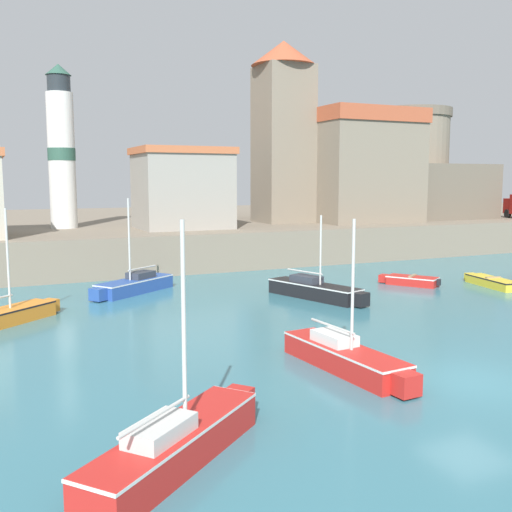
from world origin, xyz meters
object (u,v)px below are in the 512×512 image
object	(u,v)px
dinghy_yellow_0	(492,282)
sailboat_black_5	(315,289)
dinghy_red_6	(410,280)
lighthouse	(61,150)
church	(326,160)
sailboat_orange_1	(6,315)
sailboat_red_4	(345,356)
sailboat_blue_2	(134,285)
sailboat_red_7	(177,442)
harbor_shed_far_end	(182,188)
fortress	(411,179)

from	to	relation	value
dinghy_yellow_0	sailboat_black_5	world-z (taller)	sailboat_black_5
dinghy_red_6	lighthouse	world-z (taller)	lighthouse
sailboat_black_5	church	size ratio (longest dim) A/B	0.39
sailboat_orange_1	sailboat_red_4	bearing A→B (deg)	-48.99
sailboat_blue_2	lighthouse	size ratio (longest dim) A/B	0.44
sailboat_orange_1	dinghy_red_6	xyz separation A→B (m)	(22.06, 0.54, -0.10)
dinghy_yellow_0	dinghy_red_6	size ratio (longest dim) A/B	1.29
sailboat_blue_2	sailboat_red_7	xyz separation A→B (m)	(-3.70, -20.16, 0.04)
dinghy_yellow_0	dinghy_red_6	bearing A→B (deg)	149.77
dinghy_red_6	sailboat_red_4	bearing A→B (deg)	-135.82
dinghy_red_6	harbor_shed_far_end	world-z (taller)	harbor_shed_far_end
sailboat_black_5	church	xyz separation A→B (m)	(12.68, 20.22, 7.42)
sailboat_blue_2	fortress	world-z (taller)	fortress
dinghy_yellow_0	lighthouse	world-z (taller)	lighthouse
fortress	harbor_shed_far_end	size ratio (longest dim) A/B	1.69
church	fortress	bearing A→B (deg)	-3.92
sailboat_orange_1	harbor_shed_far_end	xyz separation A→B (m)	(12.76, 15.19, 5.18)
sailboat_blue_2	sailboat_red_4	distance (m)	16.48
fortress	lighthouse	distance (m)	32.07
fortress	harbor_shed_far_end	xyz separation A→B (m)	(-24.00, -3.78, -0.61)
sailboat_orange_1	fortress	xyz separation A→B (m)	(36.76, 18.98, 5.79)
sailboat_black_5	lighthouse	xyz separation A→B (m)	(-10.17, 19.53, 7.85)
sailboat_red_4	fortress	world-z (taller)	fortress
dinghy_yellow_0	sailboat_black_5	bearing A→B (deg)	173.94
sailboat_red_7	church	distance (m)	43.39
sailboat_red_7	fortress	world-z (taller)	fortress
sailboat_orange_1	church	xyz separation A→B (m)	(27.61, 19.60, 7.51)
dinghy_yellow_0	lighthouse	distance (m)	30.78
sailboat_blue_2	lighthouse	bearing A→B (deg)	97.60
lighthouse	harbor_shed_far_end	xyz separation A→B (m)	(8.00, -3.73, -2.75)
church	lighthouse	size ratio (longest dim) A/B	1.33
dinghy_yellow_0	harbor_shed_far_end	distance (m)	22.22
dinghy_yellow_0	church	size ratio (longest dim) A/B	0.28
dinghy_yellow_0	dinghy_red_6	distance (m)	4.64
sailboat_blue_2	church	world-z (taller)	church
sailboat_black_5	lighthouse	distance (m)	23.38
sailboat_orange_1	sailboat_blue_2	distance (m)	8.22
sailboat_orange_1	sailboat_black_5	world-z (taller)	sailboat_orange_1
dinghy_red_6	lighthouse	distance (m)	26.49
sailboat_blue_2	sailboat_red_7	bearing A→B (deg)	-100.40
sailboat_red_4	sailboat_blue_2	bearing A→B (deg)	101.23
sailboat_red_4	sailboat_red_7	xyz separation A→B (m)	(-6.91, -3.99, 0.04)
sailboat_orange_1	fortress	world-z (taller)	fortress
dinghy_yellow_0	sailboat_red_4	bearing A→B (deg)	-149.55
dinghy_yellow_0	sailboat_red_7	world-z (taller)	sailboat_red_7
sailboat_orange_1	sailboat_black_5	distance (m)	14.94
sailboat_black_5	harbor_shed_far_end	bearing A→B (deg)	97.81
dinghy_yellow_0	sailboat_red_7	size ratio (longest dim) A/B	0.81
sailboat_blue_2	lighthouse	xyz separation A→B (m)	(-1.88, 14.08, 7.86)
dinghy_yellow_0	sailboat_red_7	xyz separation A→B (m)	(-23.12, -13.52, 0.22)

